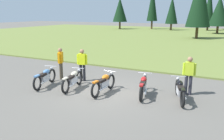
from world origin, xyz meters
The scene contains 10 objects.
ground_plane centered at (0.00, 0.00, 0.00)m, with size 140.00×140.00×0.00m, color #605B54.
grass_moorland centered at (0.00, 26.44, 0.05)m, with size 80.00×44.00×0.10m, color olive.
motorcycle_sky_blue centered at (-3.08, -0.49, 0.44)m, with size 0.75×2.07×0.88m.
motorcycle_cream centered at (-1.62, -0.23, 0.44)m, with size 0.68×2.09×0.88m.
motorcycle_orange centered at (-0.05, -0.09, 0.44)m, with size 0.62×2.10×0.88m.
motorcycle_red centered at (1.62, 0.35, 0.44)m, with size 0.75×2.07×0.88m.
motorcycle_black centered at (3.14, 0.46, 0.44)m, with size 0.90×2.01×0.88m.
rider_in_hivis_vest centered at (-1.96, 1.07, 0.95)m, with size 0.53×0.32×1.67m.
rider_with_back_turned centered at (3.30, 1.35, 0.95)m, with size 0.54×0.27×1.67m.
rider_near_row_end centered at (-3.22, 0.91, 0.95)m, with size 0.35×0.51×1.67m.
Camera 1 is at (4.82, -8.87, 3.47)m, focal length 38.08 mm.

